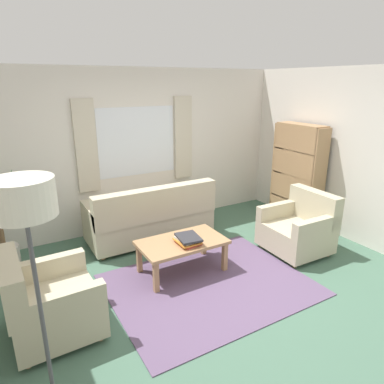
{
  "coord_description": "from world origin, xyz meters",
  "views": [
    {
      "loc": [
        -2.03,
        -3.05,
        2.37
      ],
      "look_at": [
        0.16,
        0.7,
        0.98
      ],
      "focal_mm": 32.14,
      "sensor_mm": 36.0,
      "label": 1
    }
  ],
  "objects_px": {
    "coffee_table": "(182,245)",
    "book_stack_on_table": "(188,240)",
    "bookshelf": "(297,179)",
    "standing_lamp": "(26,218)",
    "couch": "(151,218)",
    "armchair_right": "(299,228)",
    "potted_plant": "(2,231)",
    "armchair_left": "(47,303)"
  },
  "relations": [
    {
      "from": "potted_plant",
      "to": "couch",
      "type": "bearing_deg",
      "value": -4.13
    },
    {
      "from": "potted_plant",
      "to": "standing_lamp",
      "type": "height_order",
      "value": "standing_lamp"
    },
    {
      "from": "potted_plant",
      "to": "standing_lamp",
      "type": "xyz_separation_m",
      "value": [
        0.17,
        -2.53,
        1.03
      ]
    },
    {
      "from": "couch",
      "to": "bookshelf",
      "type": "height_order",
      "value": "bookshelf"
    },
    {
      "from": "potted_plant",
      "to": "bookshelf",
      "type": "height_order",
      "value": "bookshelf"
    },
    {
      "from": "couch",
      "to": "potted_plant",
      "type": "relative_size",
      "value": 1.48
    },
    {
      "from": "armchair_right",
      "to": "book_stack_on_table",
      "type": "bearing_deg",
      "value": -96.4
    },
    {
      "from": "potted_plant",
      "to": "armchair_left",
      "type": "bearing_deg",
      "value": -79.9
    },
    {
      "from": "coffee_table",
      "to": "armchair_right",
      "type": "bearing_deg",
      "value": -10.83
    },
    {
      "from": "coffee_table",
      "to": "standing_lamp",
      "type": "bearing_deg",
      "value": -143.8
    },
    {
      "from": "armchair_left",
      "to": "standing_lamp",
      "type": "bearing_deg",
      "value": 171.87
    },
    {
      "from": "armchair_right",
      "to": "coffee_table",
      "type": "height_order",
      "value": "armchair_right"
    },
    {
      "from": "book_stack_on_table",
      "to": "coffee_table",
      "type": "bearing_deg",
      "value": 106.55
    },
    {
      "from": "couch",
      "to": "armchair_right",
      "type": "relative_size",
      "value": 2.16
    },
    {
      "from": "bookshelf",
      "to": "standing_lamp",
      "type": "xyz_separation_m",
      "value": [
        -4.27,
        -1.76,
        0.78
      ]
    },
    {
      "from": "coffee_table",
      "to": "bookshelf",
      "type": "xyz_separation_m",
      "value": [
        2.48,
        0.45,
        0.41
      ]
    },
    {
      "from": "armchair_right",
      "to": "bookshelf",
      "type": "height_order",
      "value": "bookshelf"
    },
    {
      "from": "armchair_right",
      "to": "armchair_left",
      "type": "bearing_deg",
      "value": -87.97
    },
    {
      "from": "coffee_table",
      "to": "potted_plant",
      "type": "relative_size",
      "value": 0.86
    },
    {
      "from": "standing_lamp",
      "to": "armchair_left",
      "type": "bearing_deg",
      "value": 83.25
    },
    {
      "from": "couch",
      "to": "bookshelf",
      "type": "distance_m",
      "value": 2.55
    },
    {
      "from": "couch",
      "to": "bookshelf",
      "type": "bearing_deg",
      "value": 165.53
    },
    {
      "from": "coffee_table",
      "to": "potted_plant",
      "type": "height_order",
      "value": "potted_plant"
    },
    {
      "from": "bookshelf",
      "to": "standing_lamp",
      "type": "height_order",
      "value": "standing_lamp"
    },
    {
      "from": "armchair_right",
      "to": "coffee_table",
      "type": "xyz_separation_m",
      "value": [
        -1.75,
        0.33,
        0.03
      ]
    },
    {
      "from": "potted_plant",
      "to": "armchair_right",
      "type": "bearing_deg",
      "value": -22.74
    },
    {
      "from": "couch",
      "to": "armchair_right",
      "type": "bearing_deg",
      "value": 140.36
    },
    {
      "from": "armchair_right",
      "to": "bookshelf",
      "type": "bearing_deg",
      "value": 138.4
    },
    {
      "from": "coffee_table",
      "to": "book_stack_on_table",
      "type": "relative_size",
      "value": 3.02
    },
    {
      "from": "armchair_left",
      "to": "standing_lamp",
      "type": "distance_m",
      "value": 1.54
    },
    {
      "from": "armchair_right",
      "to": "potted_plant",
      "type": "bearing_deg",
      "value": -111.43
    },
    {
      "from": "couch",
      "to": "armchair_right",
      "type": "height_order",
      "value": "couch"
    },
    {
      "from": "coffee_table",
      "to": "standing_lamp",
      "type": "relative_size",
      "value": 0.6
    },
    {
      "from": "armchair_right",
      "to": "book_stack_on_table",
      "type": "distance_m",
      "value": 1.74
    },
    {
      "from": "book_stack_on_table",
      "to": "potted_plant",
      "type": "height_order",
      "value": "potted_plant"
    },
    {
      "from": "book_stack_on_table",
      "to": "armchair_right",
      "type": "bearing_deg",
      "value": -7.72
    },
    {
      "from": "armchair_left",
      "to": "book_stack_on_table",
      "type": "bearing_deg",
      "value": -82.23
    },
    {
      "from": "book_stack_on_table",
      "to": "potted_plant",
      "type": "bearing_deg",
      "value": 146.42
    },
    {
      "from": "coffee_table",
      "to": "book_stack_on_table",
      "type": "xyz_separation_m",
      "value": [
        0.03,
        -0.1,
        0.11
      ]
    },
    {
      "from": "coffee_table",
      "to": "bookshelf",
      "type": "distance_m",
      "value": 2.55
    },
    {
      "from": "couch",
      "to": "armchair_right",
      "type": "distance_m",
      "value": 2.21
    },
    {
      "from": "coffee_table",
      "to": "standing_lamp",
      "type": "distance_m",
      "value": 2.52
    }
  ]
}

